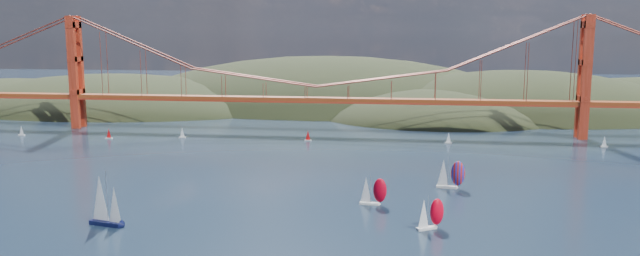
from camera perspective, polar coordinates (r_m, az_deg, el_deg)
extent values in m
ellipsoid|color=black|center=(415.38, -18.20, 0.30)|extent=(240.00, 140.00, 64.00)
ellipsoid|color=black|center=(417.61, 0.60, 0.02)|extent=(300.00, 180.00, 96.00)
ellipsoid|color=black|center=(390.64, 17.79, -0.52)|extent=(220.00, 140.00, 76.00)
ellipsoid|color=black|center=(354.53, 10.70, -0.38)|extent=(140.00, 110.00, 48.00)
ellipsoid|color=black|center=(485.55, -26.29, 1.44)|extent=(200.00, 140.00, 44.00)
cube|color=#923914|center=(293.98, -0.32, 2.66)|extent=(440.00, 7.00, 1.60)
cube|color=maroon|center=(294.11, -0.32, 2.43)|extent=(440.00, 7.00, 0.80)
cube|color=maroon|center=(331.50, -21.40, 4.76)|extent=(4.00, 8.50, 55.00)
cube|color=maroon|center=(300.86, 23.02, 4.29)|extent=(4.00, 8.50, 55.00)
cube|color=#0B0F33|center=(166.89, -18.92, -8.23)|extent=(9.35, 4.50, 1.08)
cylinder|color=#99999E|center=(164.71, -18.92, -5.91)|extent=(0.14, 0.14, 13.02)
cone|color=white|center=(166.18, -19.47, -6.04)|extent=(6.06, 6.06, 11.46)
cone|color=white|center=(163.82, -18.27, -6.66)|extent=(4.33, 4.33, 9.11)
cube|color=white|center=(176.51, 4.53, -6.89)|extent=(5.52, 2.10, 0.65)
cylinder|color=#99999E|center=(175.33, 4.63, -5.52)|extent=(0.08, 0.08, 8.07)
cone|color=white|center=(175.63, 4.23, -5.63)|extent=(3.33, 3.33, 7.10)
ellipsoid|color=#BF0117|center=(175.03, 5.50, -5.70)|extent=(4.01, 2.78, 6.78)
cube|color=white|center=(157.11, 9.72, -9.02)|extent=(5.26, 3.96, 0.63)
cylinder|color=#99999E|center=(155.99, 9.84, -7.52)|extent=(0.08, 0.08, 7.87)
cone|color=white|center=(155.46, 9.46, -7.72)|extent=(4.03, 4.03, 6.93)
ellipsoid|color=red|center=(157.50, 10.64, -7.53)|extent=(4.34, 3.87, 6.61)
cube|color=silver|center=(197.57, 11.48, -5.30)|extent=(6.25, 2.45, 0.73)
cylinder|color=#99999E|center=(196.41, 11.61, -3.91)|extent=(0.09, 0.09, 9.12)
cone|color=white|center=(196.59, 11.20, -4.02)|extent=(3.81, 3.81, 8.03)
ellipsoid|color=red|center=(196.38, 12.50, -4.08)|extent=(4.56, 3.19, 7.66)
cube|color=silver|center=(319.00, -25.61, -0.58)|extent=(3.00, 1.00, 0.50)
cone|color=white|center=(318.66, -25.64, -0.17)|extent=(2.00, 2.00, 4.20)
cube|color=silver|center=(294.83, -18.73, -0.89)|extent=(3.00, 1.00, 0.50)
cone|color=red|center=(294.45, -18.75, -0.44)|extent=(2.00, 2.00, 4.20)
cube|color=silver|center=(288.34, -12.47, -0.84)|extent=(3.00, 1.00, 0.50)
cone|color=white|center=(287.95, -12.48, -0.38)|extent=(2.00, 2.00, 4.20)
cube|color=silver|center=(285.20, 24.53, -1.56)|extent=(3.00, 1.00, 0.50)
cone|color=white|center=(284.81, 24.56, -1.09)|extent=(2.00, 2.00, 4.20)
cube|color=silver|center=(273.94, 11.66, -1.33)|extent=(3.00, 1.00, 0.50)
cone|color=white|center=(273.54, 11.67, -0.84)|extent=(2.00, 2.00, 4.20)
cube|color=silver|center=(273.92, -1.11, -1.14)|extent=(3.00, 1.00, 0.50)
cone|color=red|center=(273.52, -1.11, -0.66)|extent=(2.00, 2.00, 4.20)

